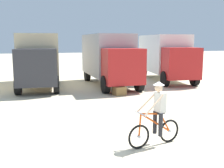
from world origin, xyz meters
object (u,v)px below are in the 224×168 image
(box_truck_white_box, at_px, (166,55))
(supply_crate, at_px, (119,91))
(cyclist_orange_shirt, at_px, (157,116))
(box_truck_tan_camper, at_px, (39,57))
(box_truck_grey_hauler, at_px, (109,57))

(box_truck_white_box, height_order, supply_crate, box_truck_white_box)
(box_truck_white_box, xyz_separation_m, cyclist_orange_shirt, (-6.37, -11.41, -1.03))
(box_truck_tan_camper, distance_m, cyclist_orange_shirt, 11.71)
(box_truck_white_box, distance_m, cyclist_orange_shirt, 13.11)
(box_truck_tan_camper, distance_m, box_truck_white_box, 9.05)
(box_truck_white_box, bearing_deg, box_truck_tan_camper, -179.59)
(box_truck_white_box, relative_size, cyclist_orange_shirt, 3.84)
(box_truck_tan_camper, bearing_deg, box_truck_white_box, 0.41)
(box_truck_grey_hauler, xyz_separation_m, supply_crate, (-0.44, -3.41, -1.64))
(box_truck_grey_hauler, bearing_deg, box_truck_white_box, 10.95)
(box_truck_grey_hauler, bearing_deg, supply_crate, -97.31)
(box_truck_white_box, height_order, cyclist_orange_shirt, box_truck_white_box)
(box_truck_tan_camper, bearing_deg, supply_crate, -46.82)
(box_truck_tan_camper, xyz_separation_m, box_truck_grey_hauler, (4.42, -0.83, 0.00))
(box_truck_grey_hauler, relative_size, cyclist_orange_shirt, 3.71)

